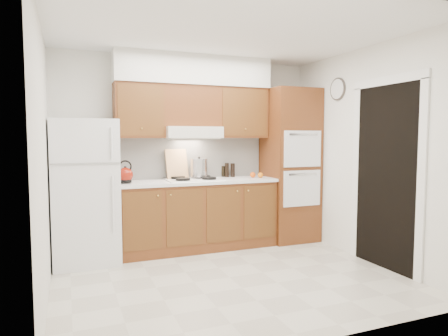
% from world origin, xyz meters
% --- Properties ---
extents(floor, '(3.60, 3.60, 0.00)m').
position_xyz_m(floor, '(0.00, 0.00, 0.00)').
color(floor, beige).
rests_on(floor, ground).
extents(ceiling, '(3.60, 3.60, 0.00)m').
position_xyz_m(ceiling, '(0.00, 0.00, 2.60)').
color(ceiling, white).
rests_on(ceiling, wall_back).
extents(wall_back, '(3.60, 0.02, 2.60)m').
position_xyz_m(wall_back, '(0.00, 1.50, 1.30)').
color(wall_back, white).
rests_on(wall_back, floor).
extents(wall_left, '(0.02, 3.00, 2.60)m').
position_xyz_m(wall_left, '(-1.80, 0.00, 1.30)').
color(wall_left, white).
rests_on(wall_left, floor).
extents(wall_right, '(0.02, 3.00, 2.60)m').
position_xyz_m(wall_right, '(1.80, 0.00, 1.30)').
color(wall_right, white).
rests_on(wall_right, floor).
extents(fridge, '(0.75, 0.72, 1.72)m').
position_xyz_m(fridge, '(-1.41, 1.14, 0.86)').
color(fridge, white).
rests_on(fridge, floor).
extents(base_cabinets, '(2.11, 0.60, 0.90)m').
position_xyz_m(base_cabinets, '(0.02, 1.20, 0.45)').
color(base_cabinets, brown).
rests_on(base_cabinets, floor).
extents(countertop, '(2.13, 0.62, 0.04)m').
position_xyz_m(countertop, '(0.03, 1.19, 0.92)').
color(countertop, white).
rests_on(countertop, base_cabinets).
extents(backsplash, '(2.11, 0.03, 0.56)m').
position_xyz_m(backsplash, '(0.02, 1.49, 1.22)').
color(backsplash, white).
rests_on(backsplash, countertop).
extents(oven_cabinet, '(0.70, 0.65, 2.20)m').
position_xyz_m(oven_cabinet, '(1.44, 1.18, 1.10)').
color(oven_cabinet, brown).
rests_on(oven_cabinet, floor).
extents(upper_cab_left, '(0.63, 0.33, 0.70)m').
position_xyz_m(upper_cab_left, '(-0.71, 1.33, 1.85)').
color(upper_cab_left, brown).
rests_on(upper_cab_left, wall_back).
extents(upper_cab_right, '(0.73, 0.33, 0.70)m').
position_xyz_m(upper_cab_right, '(0.72, 1.33, 1.85)').
color(upper_cab_right, brown).
rests_on(upper_cab_right, wall_back).
extents(range_hood, '(0.75, 0.45, 0.15)m').
position_xyz_m(range_hood, '(-0.02, 1.27, 1.57)').
color(range_hood, silver).
rests_on(range_hood, wall_back).
extents(upper_cab_over_hood, '(0.75, 0.33, 0.55)m').
position_xyz_m(upper_cab_over_hood, '(-0.02, 1.33, 1.92)').
color(upper_cab_over_hood, brown).
rests_on(upper_cab_over_hood, range_hood).
extents(soffit, '(2.13, 0.36, 0.40)m').
position_xyz_m(soffit, '(0.03, 1.32, 2.40)').
color(soffit, silver).
rests_on(soffit, wall_back).
extents(cooktop, '(0.74, 0.50, 0.01)m').
position_xyz_m(cooktop, '(-0.02, 1.21, 0.95)').
color(cooktop, white).
rests_on(cooktop, countertop).
extents(doorway, '(0.02, 0.90, 2.10)m').
position_xyz_m(doorway, '(1.79, -0.35, 1.05)').
color(doorway, black).
rests_on(doorway, floor).
extents(wall_clock, '(0.02, 0.30, 0.30)m').
position_xyz_m(wall_clock, '(1.79, 0.55, 2.15)').
color(wall_clock, '#3F3833').
rests_on(wall_clock, wall_right).
extents(kettle, '(0.24, 0.24, 0.19)m').
position_xyz_m(kettle, '(-0.93, 1.13, 1.04)').
color(kettle, maroon).
rests_on(kettle, countertop).
extents(cutting_board, '(0.33, 0.17, 0.42)m').
position_xyz_m(cutting_board, '(-0.20, 1.40, 1.14)').
color(cutting_board, tan).
rests_on(cutting_board, countertop).
extents(stock_pot, '(0.28, 0.28, 0.24)m').
position_xyz_m(stock_pot, '(0.08, 1.30, 1.09)').
color(stock_pot, silver).
rests_on(stock_pot, cooktop).
extents(condiment_a, '(0.06, 0.06, 0.20)m').
position_xyz_m(condiment_a, '(0.53, 1.38, 1.04)').
color(condiment_a, black).
rests_on(condiment_a, countertop).
extents(condiment_b, '(0.07, 0.07, 0.20)m').
position_xyz_m(condiment_b, '(0.61, 1.37, 1.04)').
color(condiment_b, black).
rests_on(condiment_b, countertop).
extents(condiment_c, '(0.06, 0.06, 0.15)m').
position_xyz_m(condiment_c, '(0.50, 1.45, 1.02)').
color(condiment_c, black).
rests_on(condiment_c, countertop).
extents(orange_near, '(0.09, 0.09, 0.08)m').
position_xyz_m(orange_near, '(0.93, 1.11, 0.98)').
color(orange_near, orange).
rests_on(orange_near, countertop).
extents(orange_far, '(0.09, 0.09, 0.08)m').
position_xyz_m(orange_far, '(0.84, 1.17, 0.98)').
color(orange_far, '#F1590C').
rests_on(orange_far, countertop).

